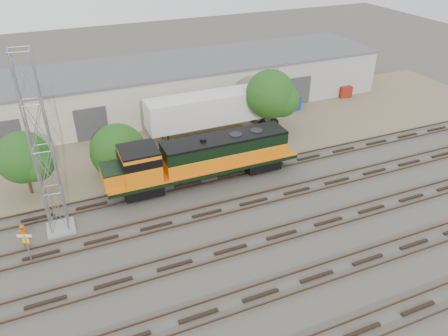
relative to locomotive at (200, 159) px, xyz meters
name	(u,v)px	position (x,y,z in m)	size (l,w,h in m)	color
ground	(214,225)	(-1.19, -6.00, -2.31)	(140.00, 140.00, 0.00)	#47423A
dirt_strip	(159,141)	(-1.19, 9.00, -2.30)	(80.00, 16.00, 0.02)	#726047
tracks	(231,249)	(-1.19, -9.00, -2.23)	(80.00, 20.40, 0.28)	black
warehouse	(138,90)	(-1.15, 16.98, 0.35)	(58.40, 10.40, 5.30)	beige
locomotive	(200,159)	(0.00, 0.00, 0.00)	(16.65, 2.92, 4.00)	black
signal_tower	(43,152)	(-11.67, -1.99, 4.13)	(1.95, 1.95, 13.18)	gray
sign_post	(26,242)	(-13.81, -4.76, -0.71)	(0.88, 0.39, 2.28)	gray
worker	(24,236)	(-14.03, -3.07, -1.36)	(0.69, 0.45, 1.89)	#D75B0B
semi_trailer	(218,108)	(5.12, 8.45, 0.44)	(14.23, 2.94, 4.37)	silver
dumpster_blue	(292,104)	(15.37, 10.81, -1.56)	(1.60, 1.50, 1.50)	navy
dumpster_red	(344,91)	(23.58, 11.90, -1.61)	(1.50, 1.40, 1.40)	maroon
tree_west	(26,159)	(-13.23, 3.75, 0.96)	(4.38, 4.17, 5.46)	#382619
tree_mid	(122,153)	(-5.73, 4.17, -0.30)	(5.08, 4.84, 4.84)	#382619
tree_east	(273,96)	(10.23, 6.34, 1.78)	(5.21, 4.96, 6.70)	#382619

